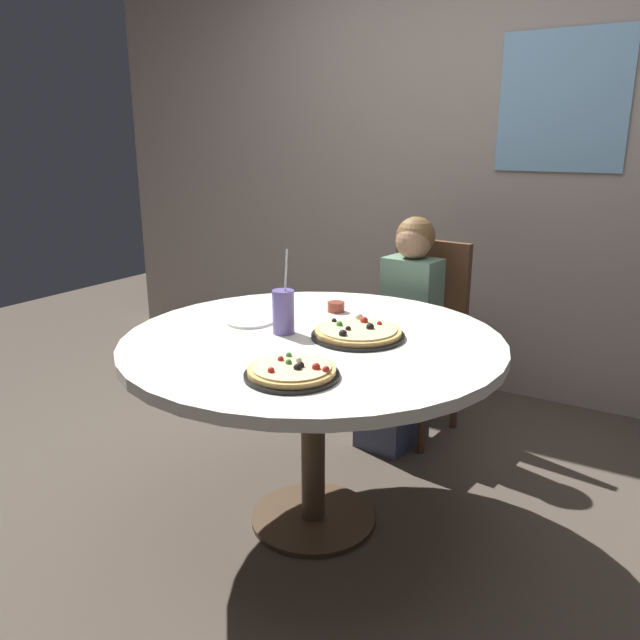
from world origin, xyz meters
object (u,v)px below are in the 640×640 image
Objects in this scene: pizza_veggie at (292,372)px; chair_wooden at (421,326)px; soda_cup at (283,312)px; sauce_bowl at (336,307)px; dining_table at (313,359)px; pizza_cheese at (358,333)px; plate_small at (250,321)px; diner_child at (402,344)px.

chair_wooden is at bearing 95.89° from pizza_veggie.
sauce_bowl is at bearing 87.10° from soda_cup.
chair_wooden is 1.07m from soda_cup.
pizza_cheese is at bearing 29.31° from dining_table.
plate_small is at bearing 167.18° from soda_cup.
dining_table is 4.74× the size of pizza_veggie.
chair_wooden is 2.84× the size of pizza_cheese.
soda_cup is at bearing -12.82° from plate_small.
chair_wooden is 0.96m from pizza_cheese.
soda_cup is 0.21m from plate_small.
pizza_veggie is (0.15, -0.36, 0.10)m from dining_table.
plate_small is (-0.19, 0.04, -0.08)m from soda_cup.
plate_small is (-0.30, 0.03, 0.09)m from dining_table.
sauce_bowl is at bearing -100.10° from diner_child.
dining_table is at bearing 112.72° from pizza_veggie.
pizza_cheese is 0.44m from plate_small.
soda_cup is 0.36m from sauce_bowl.
pizza_cheese is at bearing -78.66° from diner_child.
pizza_cheese is (0.15, -0.74, 0.28)m from diner_child.
pizza_veggie is at bearing -84.11° from chair_wooden.
soda_cup reaches higher than pizza_cheese.
diner_child reaches higher than dining_table.
plate_small is at bearing 139.42° from pizza_veggie.
diner_child is 0.57m from sauce_bowl.
dining_table is at bearing -89.38° from diner_child.
soda_cup is (-0.11, -0.02, 0.17)m from dining_table.
diner_child is at bearing 97.72° from pizza_veggie.
sauce_bowl is (-0.24, 0.26, 0.00)m from pizza_cheese.
soda_cup is at bearing -92.90° from sauce_bowl.
dining_table is 1.26× the size of diner_child.
pizza_veggie is 0.60m from plate_small.
pizza_cheese is 1.86× the size of plate_small.
sauce_bowl is at bearing 132.62° from pizza_cheese.
dining_table is 0.36m from sauce_bowl.
pizza_cheese is at bearing 20.73° from soda_cup.
pizza_cheese reaches higher than dining_table.
dining_table is at bearing -74.07° from sauce_bowl.
chair_wooden is at bearing 72.35° from plate_small.
diner_child reaches higher than chair_wooden.
pizza_cheese is 0.28m from soda_cup.
dining_table is 0.19m from pizza_cheese.
chair_wooden reaches higher than sauce_bowl.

